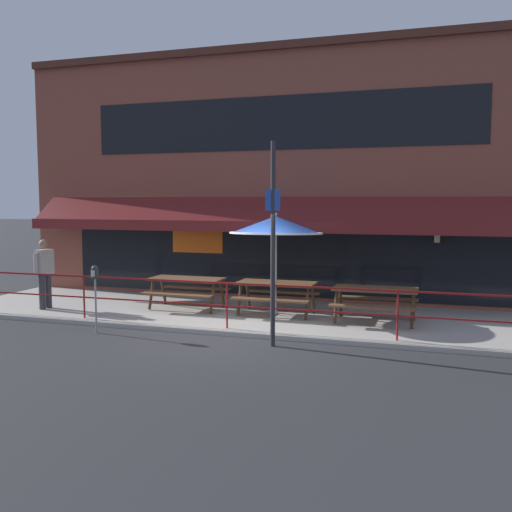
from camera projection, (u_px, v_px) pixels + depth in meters
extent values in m
plane|color=#2D2D30|center=(222.00, 336.00, 11.60)|extent=(120.00, 120.00, 0.00)
cube|color=#ADA89E|center=(252.00, 315.00, 13.50)|extent=(15.00, 4.00, 0.10)
cube|color=brown|center=(278.00, 179.00, 15.31)|extent=(15.00, 0.50, 6.64)
cube|color=black|center=(276.00, 123.00, 14.93)|extent=(10.50, 0.02, 1.40)
cube|color=#522A21|center=(278.00, 48.00, 14.93)|extent=(15.00, 0.62, 0.20)
cube|color=black|center=(275.00, 253.00, 15.26)|extent=(12.00, 0.02, 2.30)
cube|color=orange|center=(197.00, 240.00, 15.89)|extent=(1.50, 0.02, 0.70)
cube|color=maroon|center=(270.00, 210.00, 14.63)|extent=(13.80, 0.92, 0.70)
cube|color=maroon|center=(264.00, 227.00, 14.19)|extent=(13.80, 0.08, 0.28)
cube|color=black|center=(437.00, 230.00, 13.82)|extent=(0.04, 0.28, 0.04)
cube|color=black|center=(437.00, 238.00, 13.71)|extent=(0.18, 0.18, 0.28)
cube|color=beige|center=(437.00, 238.00, 13.71)|extent=(0.13, 0.19, 0.20)
cylinder|color=maroon|center=(84.00, 297.00, 12.87)|extent=(0.04, 0.04, 0.95)
cylinder|color=maroon|center=(227.00, 306.00, 11.83)|extent=(0.04, 0.04, 0.95)
cylinder|color=maroon|center=(397.00, 316.00, 10.79)|extent=(0.04, 0.04, 0.95)
cube|color=maroon|center=(227.00, 283.00, 11.79)|extent=(13.80, 0.04, 0.04)
cube|color=maroon|center=(227.00, 306.00, 11.83)|extent=(13.80, 0.03, 0.03)
cube|color=brown|center=(187.00, 279.00, 13.93)|extent=(1.80, 0.80, 0.05)
cube|color=brown|center=(176.00, 295.00, 13.41)|extent=(1.80, 0.26, 0.04)
cube|color=brown|center=(196.00, 288.00, 14.51)|extent=(1.80, 0.26, 0.04)
cylinder|color=#48311E|center=(212.00, 298.00, 13.42)|extent=(0.07, 0.30, 0.73)
cylinder|color=#48311E|center=(222.00, 294.00, 14.03)|extent=(0.07, 0.30, 0.73)
cylinder|color=#48311E|center=(151.00, 294.00, 13.91)|extent=(0.07, 0.30, 0.73)
cylinder|color=#48311E|center=(163.00, 290.00, 14.51)|extent=(0.07, 0.30, 0.73)
cube|color=brown|center=(276.00, 283.00, 13.24)|extent=(1.80, 0.80, 0.05)
cube|color=brown|center=(269.00, 300.00, 12.72)|extent=(1.80, 0.26, 0.04)
cube|color=brown|center=(283.00, 292.00, 13.82)|extent=(1.80, 0.26, 0.04)
cylinder|color=#48311E|center=(307.00, 303.00, 12.73)|extent=(0.07, 0.30, 0.73)
cylinder|color=#48311E|center=(313.00, 298.00, 13.34)|extent=(0.07, 0.30, 0.73)
cylinder|color=#48311E|center=(240.00, 299.00, 13.21)|extent=(0.07, 0.30, 0.73)
cylinder|color=#48311E|center=(248.00, 295.00, 13.82)|extent=(0.07, 0.30, 0.73)
cube|color=brown|center=(375.00, 289.00, 12.34)|extent=(1.80, 0.80, 0.05)
cube|color=brown|center=(372.00, 307.00, 11.82)|extent=(1.80, 0.26, 0.04)
cube|color=brown|center=(378.00, 298.00, 12.92)|extent=(1.80, 0.26, 0.04)
cylinder|color=#48311E|center=(412.00, 311.00, 11.84)|extent=(0.07, 0.30, 0.73)
cylinder|color=#48311E|center=(414.00, 305.00, 12.44)|extent=(0.07, 0.30, 0.73)
cylinder|color=#48311E|center=(336.00, 306.00, 12.32)|extent=(0.07, 0.30, 0.73)
cylinder|color=#48311E|center=(341.00, 301.00, 12.92)|extent=(0.07, 0.30, 0.73)
cylinder|color=#B7B2A8|center=(276.00, 266.00, 13.14)|extent=(0.04, 0.04, 2.30)
cone|color=#2D56B7|center=(276.00, 225.00, 13.05)|extent=(2.10, 2.11, 0.47)
cylinder|color=white|center=(276.00, 233.00, 13.07)|extent=(2.14, 2.14, 0.11)
sphere|color=#B7B2A8|center=(276.00, 214.00, 13.03)|extent=(0.07, 0.07, 0.07)
cylinder|color=#333338|center=(42.00, 292.00, 13.91)|extent=(0.15, 0.15, 0.86)
cylinder|color=#333338|center=(48.00, 291.00, 14.09)|extent=(0.15, 0.15, 0.86)
cube|color=#B2ADA3|center=(44.00, 262.00, 13.93)|extent=(0.30, 0.43, 0.60)
cylinder|color=#B2ADA3|center=(36.00, 264.00, 13.70)|extent=(0.10, 0.10, 0.54)
cylinder|color=#B2ADA3|center=(52.00, 262.00, 14.16)|extent=(0.10, 0.10, 0.54)
sphere|color=#9E7051|center=(44.00, 244.00, 13.88)|extent=(0.22, 0.22, 0.22)
cylinder|color=gray|center=(96.00, 306.00, 11.83)|extent=(0.04, 0.04, 1.15)
cylinder|color=#2D2D33|center=(95.00, 274.00, 11.76)|extent=(0.15, 0.15, 0.20)
sphere|color=#2D2D33|center=(95.00, 269.00, 11.75)|extent=(0.14, 0.14, 0.14)
cube|color=silver|center=(93.00, 274.00, 11.69)|extent=(0.08, 0.01, 0.13)
cylinder|color=#2D2D33|center=(273.00, 245.00, 10.63)|extent=(0.09, 0.09, 3.84)
cube|color=blue|center=(273.00, 200.00, 10.53)|extent=(0.28, 0.02, 0.40)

